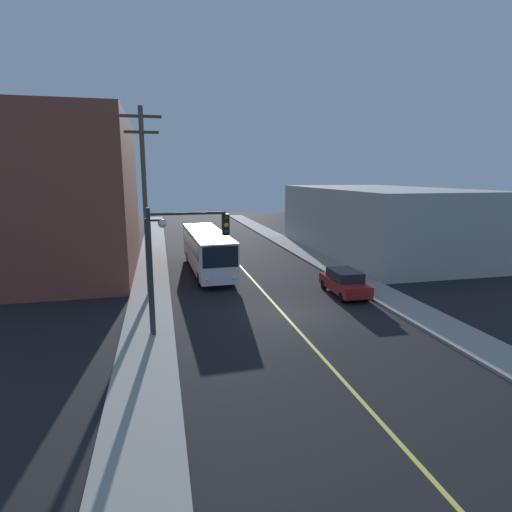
% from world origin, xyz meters
% --- Properties ---
extents(ground_plane, '(120.00, 120.00, 0.00)m').
position_xyz_m(ground_plane, '(0.00, 0.00, 0.00)').
color(ground_plane, black).
extents(sidewalk_left, '(2.50, 90.00, 0.15)m').
position_xyz_m(sidewalk_left, '(-7.25, 10.00, 0.07)').
color(sidewalk_left, gray).
rests_on(sidewalk_left, ground).
extents(sidewalk_right, '(2.50, 90.00, 0.15)m').
position_xyz_m(sidewalk_right, '(7.25, 10.00, 0.07)').
color(sidewalk_right, gray).
rests_on(sidewalk_right, ground).
extents(lane_stripe_center, '(0.16, 60.00, 0.01)m').
position_xyz_m(lane_stripe_center, '(0.00, 15.00, 0.01)').
color(lane_stripe_center, '#D8CC4C').
rests_on(lane_stripe_center, ground).
extents(building_left_brick, '(10.00, 16.03, 11.91)m').
position_xyz_m(building_left_brick, '(-13.49, 13.50, 5.95)').
color(building_left_brick, brown).
rests_on(building_left_brick, ground).
extents(building_right_warehouse, '(12.00, 23.02, 6.33)m').
position_xyz_m(building_right_warehouse, '(14.50, 15.90, 3.17)').
color(building_right_warehouse, '#B2B2A8').
rests_on(building_right_warehouse, ground).
extents(city_bus, '(2.95, 12.22, 3.20)m').
position_xyz_m(city_bus, '(-2.93, 11.10, 1.82)').
color(city_bus, silver).
rests_on(city_bus, ground).
extents(parked_car_red, '(1.90, 4.44, 1.62)m').
position_xyz_m(parked_car_red, '(4.89, 2.69, 0.84)').
color(parked_car_red, maroon).
rests_on(parked_car_red, ground).
extents(utility_pole_near, '(2.40, 0.28, 11.42)m').
position_xyz_m(utility_pole_near, '(-7.28, 5.37, 6.39)').
color(utility_pole_near, brown).
rests_on(utility_pole_near, sidewalk_left).
extents(traffic_signal_left_corner, '(3.75, 0.48, 6.00)m').
position_xyz_m(traffic_signal_left_corner, '(-5.41, -1.82, 4.30)').
color(traffic_signal_left_corner, '#2D2D33').
rests_on(traffic_signal_left_corner, sidewalk_left).
extents(street_lamp_left, '(0.98, 0.40, 5.50)m').
position_xyz_m(street_lamp_left, '(-6.83, -1.56, 3.74)').
color(street_lamp_left, '#38383D').
rests_on(street_lamp_left, sidewalk_left).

